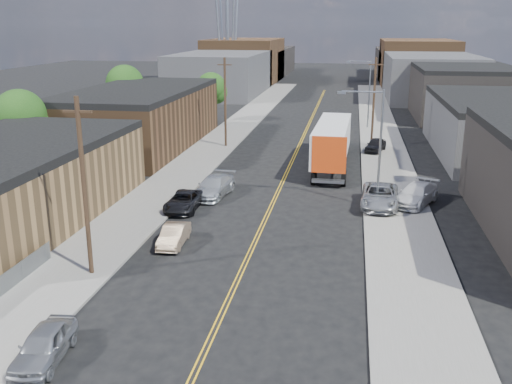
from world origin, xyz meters
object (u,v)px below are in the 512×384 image
(car_left_a, at_px, (44,345))
(car_left_b, at_px, (174,235))
(semi_truck, at_px, (333,140))
(car_right_lot_b, at_px, (416,194))
(car_left_d, at_px, (214,186))
(car_right_lot_a, at_px, (380,196))
(car_left_c, at_px, (184,201))
(car_right_lot_c, at_px, (376,145))

(car_left_a, distance_m, car_left_b, 13.49)
(car_left_a, bearing_deg, semi_truck, 68.15)
(car_right_lot_b, bearing_deg, car_left_d, -153.77)
(car_right_lot_a, distance_m, car_right_lot_b, 2.98)
(car_left_b, bearing_deg, car_right_lot_b, 31.78)
(car_left_b, distance_m, car_left_c, 7.16)
(semi_truck, distance_m, car_right_lot_c, 8.03)
(car_left_a, relative_size, car_left_b, 1.09)
(semi_truck, xyz_separation_m, car_left_b, (-9.08, -23.19, -1.91))
(car_left_a, xyz_separation_m, car_right_lot_a, (14.60, 23.30, 0.25))
(car_left_c, relative_size, car_left_d, 0.87)
(car_left_d, xyz_separation_m, car_right_lot_b, (16.00, 0.04, 0.12))
(car_left_d, relative_size, car_right_lot_c, 1.35)
(car_left_a, relative_size, car_right_lot_c, 1.02)
(car_left_c, distance_m, car_right_lot_c, 27.12)
(semi_truck, bearing_deg, car_right_lot_a, -70.87)
(car_left_a, height_order, car_right_lot_c, car_right_lot_c)
(car_right_lot_b, height_order, car_right_lot_c, car_right_lot_b)
(semi_truck, relative_size, car_left_c, 3.51)
(semi_truck, xyz_separation_m, car_right_lot_b, (6.92, -12.28, -1.62))
(car_left_d, bearing_deg, car_left_a, -86.03)
(semi_truck, xyz_separation_m, car_right_lot_c, (4.48, 6.45, -1.70))
(car_left_c, bearing_deg, car_left_d, 69.18)
(semi_truck, bearing_deg, car_left_c, -121.03)
(car_right_lot_c, bearing_deg, car_left_c, -108.19)
(car_right_lot_a, bearing_deg, car_right_lot_b, 23.69)
(semi_truck, height_order, car_right_lot_b, semi_truck)
(car_left_a, bearing_deg, car_left_b, 78.16)
(car_right_lot_b, distance_m, car_right_lot_c, 18.89)
(car_left_c, relative_size, car_right_lot_c, 1.17)
(car_left_c, bearing_deg, car_left_a, -90.82)
(car_left_c, bearing_deg, car_right_lot_a, 10.27)
(car_right_lot_a, bearing_deg, car_right_lot_c, 92.51)
(semi_truck, bearing_deg, car_right_lot_b, -58.67)
(semi_truck, bearing_deg, car_left_b, -109.46)
(car_left_c, height_order, car_left_d, car_left_d)
(car_right_lot_c, bearing_deg, car_left_d, -110.54)
(car_left_d, distance_m, car_right_lot_a, 13.24)
(car_right_lot_c, bearing_deg, car_left_a, -93.86)
(car_left_a, distance_m, car_left_c, 20.44)
(car_right_lot_a, relative_size, car_right_lot_c, 1.42)
(car_left_d, xyz_separation_m, car_right_lot_c, (13.56, 18.77, 0.04))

